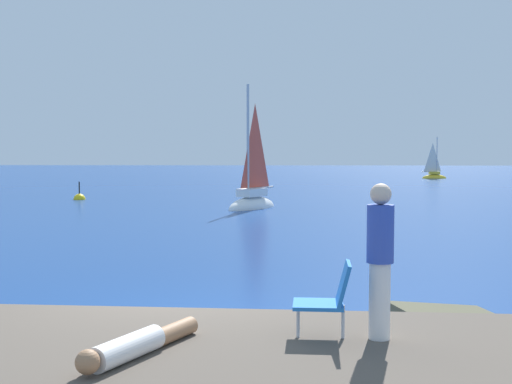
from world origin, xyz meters
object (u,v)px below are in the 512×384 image
(sailboat_near, at_px, (252,201))
(beach_chair, at_px, (329,296))
(sailboat_far, at_px, (434,176))
(person_sunbather, at_px, (136,345))
(marker_buoy, at_px, (79,199))
(person_standing, at_px, (380,256))

(sailboat_near, height_order, beach_chair, sailboat_near)
(beach_chair, bearing_deg, sailboat_far, -100.67)
(sailboat_near, relative_size, person_sunbather, 3.35)
(sailboat_far, height_order, marker_buoy, sailboat_far)
(sailboat_near, bearing_deg, beach_chair, 37.41)
(sailboat_near, relative_size, marker_buoy, 4.87)
(sailboat_near, bearing_deg, person_sunbather, 32.38)
(sailboat_near, xyz_separation_m, person_sunbather, (-0.25, -22.05, 0.38))
(person_standing, bearing_deg, marker_buoy, 176.68)
(sailboat_far, bearing_deg, marker_buoy, -133.72)
(beach_chair, relative_size, marker_buoy, 0.71)
(person_standing, distance_m, beach_chair, 0.67)
(sailboat_near, height_order, marker_buoy, sailboat_near)
(marker_buoy, bearing_deg, sailboat_near, -27.94)
(person_sunbather, distance_m, person_standing, 2.61)
(sailboat_near, xyz_separation_m, sailboat_far, (13.06, 26.30, -0.11))
(sailboat_near, relative_size, person_standing, 3.39)
(person_sunbather, height_order, marker_buoy, marker_buoy)
(sailboat_far, distance_m, person_sunbather, 50.15)
(sailboat_far, xyz_separation_m, beach_chair, (-11.43, -47.62, 0.82))
(sailboat_far, xyz_separation_m, person_standing, (-10.91, -47.64, 1.24))
(person_sunbather, relative_size, person_standing, 1.01)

